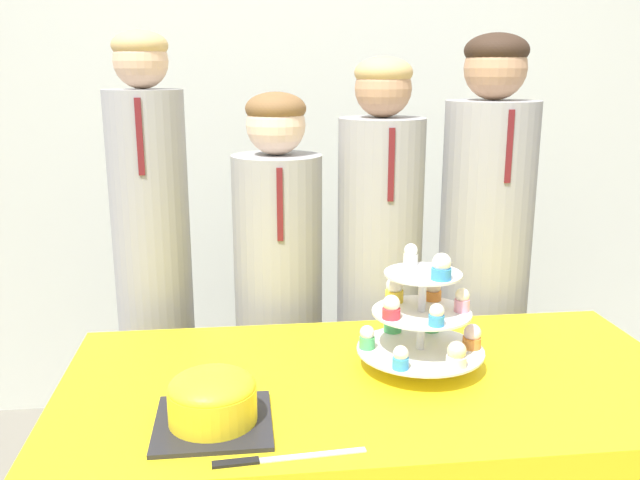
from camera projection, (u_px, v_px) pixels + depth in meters
wall_back at (311, 105)px, 2.93m from camera, size 9.00×0.06×2.70m
round_cake at (212, 399)px, 1.41m from camera, size 0.24×0.24×0.12m
cake_knife at (264, 460)px, 1.29m from camera, size 0.30×0.04×0.01m
cupcake_stand at (422, 318)px, 1.67m from camera, size 0.32×0.32×0.31m
student_0 at (156, 299)px, 2.17m from camera, size 0.24×0.25×1.61m
student_1 at (279, 322)px, 2.24m from camera, size 0.29×0.29×1.43m
student_2 at (378, 303)px, 2.27m from camera, size 0.28×0.28×1.54m
student_3 at (482, 289)px, 2.30m from camera, size 0.30×0.31×1.61m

